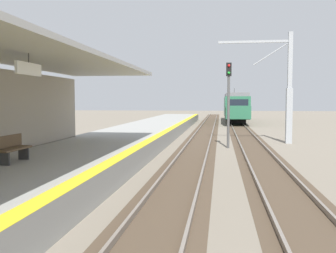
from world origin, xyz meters
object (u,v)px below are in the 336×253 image
(approaching_train, at_px, (235,106))
(platform_bench, at_px, (12,148))
(rail_signal_post, at_px, (229,96))
(catenary_pylon_far_side, at_px, (285,90))

(approaching_train, distance_m, platform_bench, 42.57)
(rail_signal_post, xyz_separation_m, catenary_pylon_far_side, (3.83, 3.13, 0.41))
(platform_bench, bearing_deg, approaching_train, 78.20)
(catenary_pylon_far_side, xyz_separation_m, platform_bench, (-11.01, -15.15, -2.23))
(approaching_train, bearing_deg, platform_bench, -101.80)
(approaching_train, distance_m, catenary_pylon_far_side, 26.65)
(approaching_train, relative_size, catenary_pylon_far_side, 2.61)
(catenary_pylon_far_side, distance_m, platform_bench, 18.86)
(approaching_train, bearing_deg, catenary_pylon_far_side, -85.03)
(rail_signal_post, distance_m, platform_bench, 14.12)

